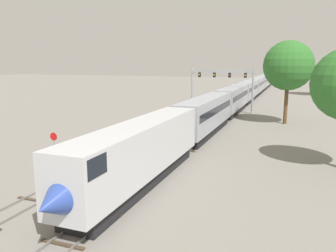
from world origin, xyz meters
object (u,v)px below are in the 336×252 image
(passenger_train, at_px, (248,91))
(stop_sign, at_px, (54,143))
(trackside_tree_left, at_px, (288,66))
(signal_gantry, at_px, (222,80))

(passenger_train, height_order, stop_sign, passenger_train)
(passenger_train, distance_m, trackside_tree_left, 31.05)
(passenger_train, xyz_separation_m, stop_sign, (-10.00, -58.12, -0.74))
(trackside_tree_left, bearing_deg, passenger_train, 108.23)
(passenger_train, relative_size, stop_sign, 48.76)
(stop_sign, distance_m, trackside_tree_left, 35.81)
(passenger_train, bearing_deg, stop_sign, -99.76)
(passenger_train, distance_m, stop_sign, 58.97)
(signal_gantry, relative_size, trackside_tree_left, 0.97)
(passenger_train, xyz_separation_m, trackside_tree_left, (9.52, -28.90, 6.17))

